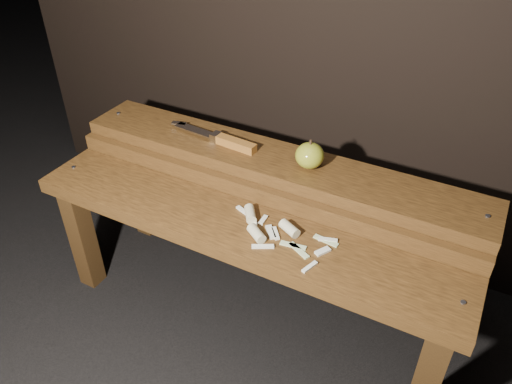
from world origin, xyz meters
The scene contains 6 objects.
ground centered at (0.00, 0.00, 0.00)m, with size 60.00×60.00×0.00m, color black.
bench_front_tier centered at (0.00, -0.06, 0.35)m, with size 1.20×0.20×0.42m.
bench_rear_tier centered at (0.00, 0.17, 0.41)m, with size 1.20×0.21×0.50m.
apple centered at (0.10, 0.17, 0.54)m, with size 0.08×0.08×0.08m.
knife centered at (-0.16, 0.17, 0.51)m, with size 0.30×0.06×0.03m.
apple_scraps centered at (0.09, -0.04, 0.43)m, with size 0.29×0.15×0.03m.
Camera 1 is at (0.51, -0.89, 1.24)m, focal length 35.00 mm.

